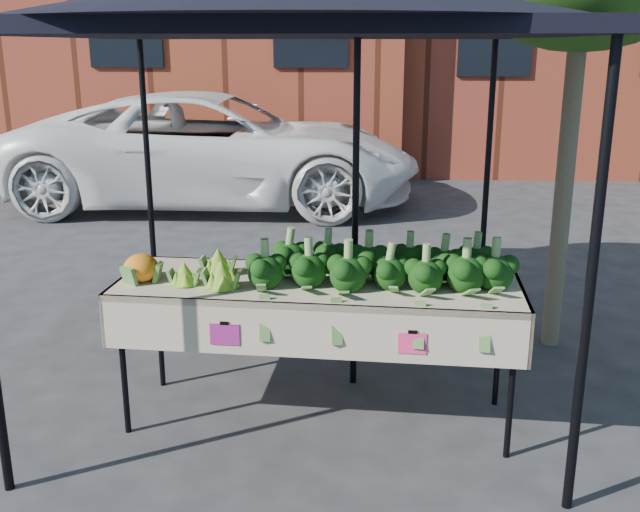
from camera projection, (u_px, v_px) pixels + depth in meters
The scene contains 7 objects.
ground at pixel (308, 414), 4.64m from camera, with size 90.00×90.00×0.00m, color #29292C.
table at pixel (318, 351), 4.48m from camera, with size 2.45×0.97×0.90m.
canopy at pixel (302, 185), 4.80m from camera, with size 3.16×3.16×2.74m, color black, non-canonical shape.
broccoli_heap at pixel (379, 259), 4.32m from camera, with size 1.55×0.58×0.27m, color black.
romanesco_cluster at pixel (206, 264), 4.34m from camera, with size 0.44×0.48×0.21m, color #70A52C.
cauliflower_pair at pixel (141, 266), 4.33m from camera, with size 0.21×0.21×0.19m, color orange.
street_tree at pixel (573, 91), 5.21m from camera, with size 1.96×1.96×3.87m, color #1E4C14, non-canonical shape.
Camera 1 is at (0.30, -4.16, 2.25)m, focal length 41.07 mm.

